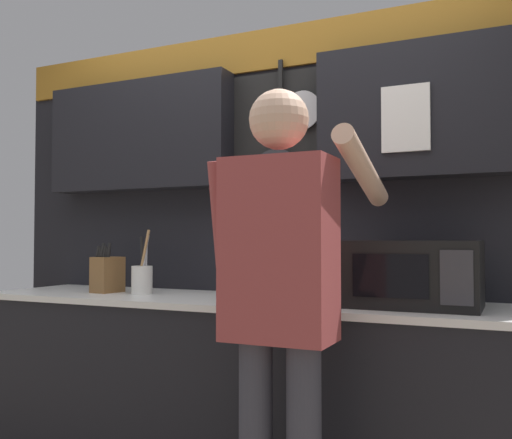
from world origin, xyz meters
The scene contains 6 objects.
base_cabinet_counter centered at (0.00, 0.00, 0.46)m, with size 2.58×0.63×0.93m.
back_wall_unit centered at (-0.01, 0.28, 1.43)m, with size 3.15×0.22×2.31m.
microwave centered at (0.85, -0.02, 1.06)m, with size 0.53×0.35×0.27m.
knife_block centered at (-0.72, -0.02, 1.02)m, with size 0.13×0.16×0.26m.
utensil_crock centered at (-0.50, -0.02, 1.01)m, with size 0.11×0.11×0.33m.
person centered at (0.48, -0.56, 1.04)m, with size 0.54×0.66×1.73m.
Camera 1 is at (1.25, -2.41, 1.20)m, focal length 40.00 mm.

